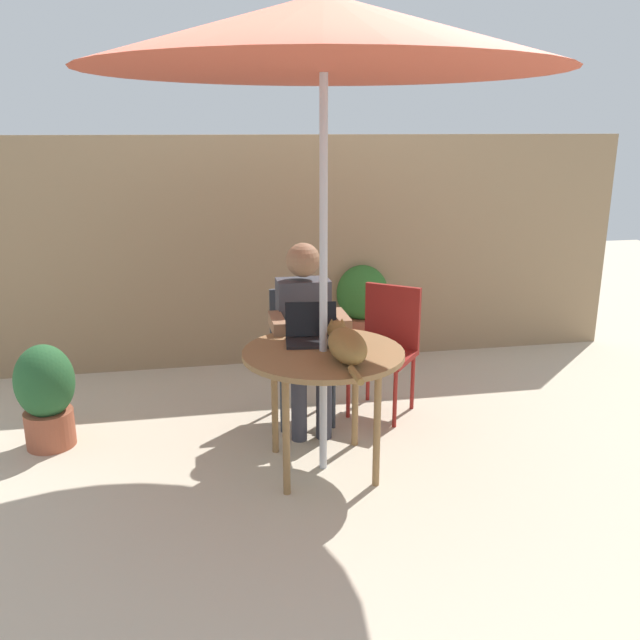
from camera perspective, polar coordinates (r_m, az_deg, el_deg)
ground_plane at (r=4.03m, az=0.27°, el=-12.41°), size 14.00×14.00×0.00m
fence_back at (r=5.53m, az=-3.55°, el=5.77°), size 5.89×0.08×1.87m
patio_table at (r=3.76m, az=0.29°, el=-3.64°), size 0.91×0.91×0.72m
patio_umbrella at (r=3.57m, az=0.33°, el=23.19°), size 2.42×2.42×2.55m
chair_occupied at (r=4.53m, az=-1.59°, el=-2.06°), size 0.40×0.40×0.88m
chair_empty at (r=4.64m, az=5.70°, el=-1.68°), size 0.56×0.56×0.88m
person_seated at (r=4.33m, az=-1.28°, el=-0.55°), size 0.48×0.48×1.22m
laptop at (r=3.90m, az=-0.73°, el=-0.88°), size 0.33×0.28×0.21m
cat at (r=3.58m, az=2.22°, el=-2.11°), size 0.20×0.65×0.17m
potted_plant_near_fence at (r=5.69m, az=3.60°, el=0.83°), size 0.43×0.43×0.81m
potted_plant_by_chair at (r=4.47m, az=-22.29°, el=-5.81°), size 0.36×0.36×0.66m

